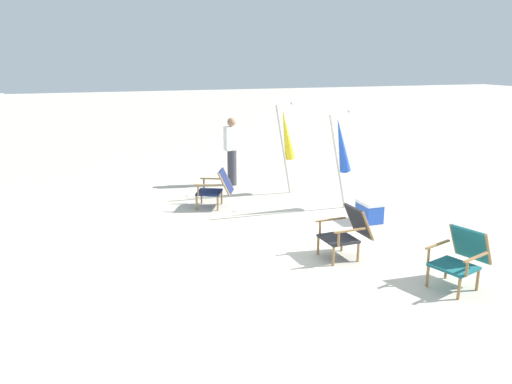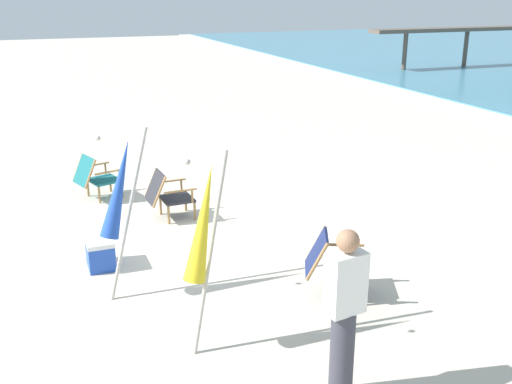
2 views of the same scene
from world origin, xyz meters
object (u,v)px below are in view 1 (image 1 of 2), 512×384
at_px(umbrella_furled_blue, 341,146).
at_px(person_near_chairs, 232,151).
at_px(cooler_box, 369,211).
at_px(beach_chair_mid_center, 461,256).
at_px(beach_chair_front_right, 348,231).
at_px(beach_chair_back_left, 217,187).
at_px(umbrella_furled_yellow, 286,135).

bearing_deg(umbrella_furled_blue, person_near_chairs, 28.95).
xyz_separation_m(umbrella_furled_blue, cooler_box, (-0.84, -0.20, -1.11)).
xyz_separation_m(umbrella_furled_blue, person_near_chairs, (2.68, 1.48, -0.48)).
xyz_separation_m(beach_chair_mid_center, umbrella_furled_blue, (3.64, -0.09, 0.89)).
bearing_deg(beach_chair_mid_center, person_near_chairs, 12.41).
distance_m(umbrella_furled_blue, person_near_chairs, 3.10).
relative_size(beach_chair_front_right, umbrella_furled_blue, 0.40).
bearing_deg(beach_chair_back_left, person_near_chairs, -25.50).
height_order(beach_chair_mid_center, umbrella_furled_blue, umbrella_furled_blue).
bearing_deg(beach_chair_front_right, cooler_box, -41.56).
height_order(beach_chair_back_left, cooler_box, beach_chair_back_left).
bearing_deg(umbrella_furled_blue, beach_chair_back_left, 67.11).
xyz_separation_m(beach_chair_back_left, umbrella_furled_blue, (-0.97, -2.30, 0.89)).
distance_m(beach_chair_mid_center, beach_chair_back_left, 5.11).
height_order(beach_chair_front_right, umbrella_furled_yellow, umbrella_furled_yellow).
distance_m(beach_chair_mid_center, umbrella_furled_blue, 3.75).
xyz_separation_m(beach_chair_back_left, cooler_box, (-1.81, -2.50, -0.23)).
relative_size(beach_chair_back_left, person_near_chairs, 0.55).
xyz_separation_m(beach_chair_mid_center, person_near_chairs, (6.32, 1.39, 0.41)).
distance_m(umbrella_furled_blue, cooler_box, 1.41).
bearing_deg(beach_chair_mid_center, beach_chair_back_left, 25.56).
height_order(beach_chair_mid_center, person_near_chairs, person_near_chairs).
height_order(umbrella_furled_yellow, cooler_box, umbrella_furled_yellow).
bearing_deg(beach_chair_front_right, beach_chair_mid_center, -145.62).
xyz_separation_m(beach_chair_front_right, person_near_chairs, (4.93, 0.44, 0.41)).
height_order(beach_chair_mid_center, umbrella_furled_yellow, umbrella_furled_yellow).
distance_m(beach_chair_front_right, cooler_box, 1.89).
relative_size(umbrella_furled_yellow, cooler_box, 4.21).
distance_m(beach_chair_front_right, umbrella_furled_yellow, 3.86).
bearing_deg(umbrella_furled_yellow, beach_chair_back_left, 106.21).
height_order(beach_chair_front_right, beach_chair_back_left, beach_chair_front_right).
distance_m(person_near_chairs, cooler_box, 3.96).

